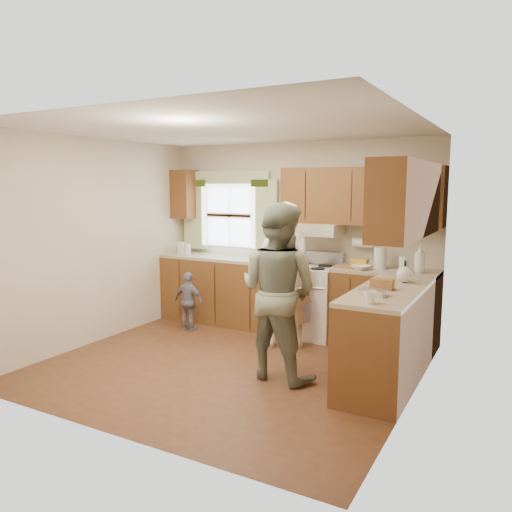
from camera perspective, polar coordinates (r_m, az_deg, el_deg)
The scene contains 6 objects.
room at distance 5.24m, azimuth -3.06°, elevation 0.62°, with size 3.80×3.80×3.80m.
kitchen_fixtures at distance 5.99m, azimuth 7.45°, elevation -2.49°, with size 3.80×2.25×2.15m.
stove at distance 6.50m, azimuth 5.96°, elevation -4.97°, with size 0.76×0.67×1.07m.
woman_left at distance 5.91m, azimuth 3.34°, elevation -2.23°, with size 0.64×0.42×1.75m, color silver.
woman_right at distance 4.99m, azimuth 2.52°, elevation -4.05°, with size 0.86×0.67×1.76m, color #213825.
child at distance 6.73m, azimuth -7.67°, elevation -5.17°, with size 0.46×0.19×0.79m, color gray.
Camera 1 is at (2.74, -4.42, 1.93)m, focal length 35.00 mm.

